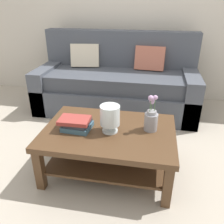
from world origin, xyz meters
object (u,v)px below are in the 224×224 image
Objects in this scene: flower_pitcher at (151,119)px; coffee_table at (109,141)px; couch at (117,84)px; book_stack_main at (76,124)px; glass_hurricane_vase at (110,116)px.

coffee_table is at bearing -169.60° from flower_pitcher.
couch is 1.42m from book_stack_main.
couch is 1.38m from coffee_table.
couch is 7.81× the size of book_stack_main.
flower_pitcher is (0.34, 0.09, -0.04)m from glass_hurricane_vase.
coffee_table is 3.49× the size of flower_pitcher.
couch is at bearing 85.08° from book_stack_main.
glass_hurricane_vase is (0.01, -0.03, 0.27)m from coffee_table.
couch is at bearing 96.69° from coffee_table.
glass_hurricane_vase is at bearing -165.06° from flower_pitcher.
couch reaches higher than glass_hurricane_vase.
couch is at bearing 111.59° from flower_pitcher.
couch reaches higher than book_stack_main.
couch is 1.42m from glass_hurricane_vase.
book_stack_main is 0.31m from glass_hurricane_vase.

